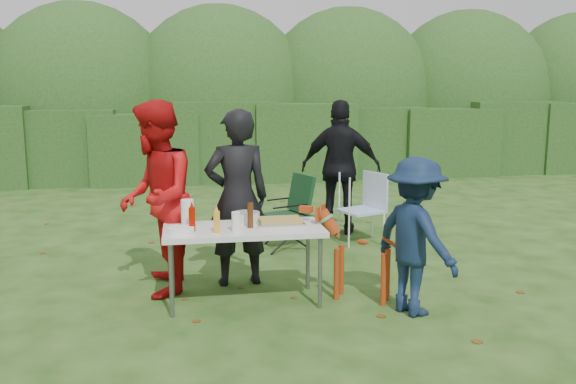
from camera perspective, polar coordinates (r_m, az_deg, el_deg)
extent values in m
plane|color=#1E4211|center=(5.88, -0.14, -10.58)|extent=(80.00, 80.00, 0.00)
cube|color=#23471C|center=(13.51, -5.90, 4.75)|extent=(22.00, 1.40, 1.70)
ellipsoid|color=#3D6628|center=(15.06, -6.39, 8.13)|extent=(20.00, 2.60, 3.20)
cube|color=silver|center=(5.77, -4.17, -3.55)|extent=(1.50, 0.70, 0.05)
cylinder|color=slate|center=(5.58, -10.86, -8.14)|extent=(0.04, 0.04, 0.69)
cylinder|color=slate|center=(5.71, 3.02, -7.54)|extent=(0.04, 0.04, 0.69)
cylinder|color=slate|center=(6.12, -10.79, -6.52)|extent=(0.04, 0.04, 0.69)
cylinder|color=slate|center=(6.24, 1.87, -6.03)|extent=(0.04, 0.04, 0.69)
imported|color=black|center=(6.30, -4.78, -0.56)|extent=(0.70, 0.49, 1.83)
imported|color=red|center=(6.14, -12.25, -0.58)|extent=(0.74, 0.94, 1.93)
imported|color=black|center=(8.49, 4.96, 2.29)|extent=(1.19, 0.80, 1.87)
imported|color=#11213E|center=(5.61, 11.84, -4.10)|extent=(0.86, 1.06, 1.44)
cube|color=#B7B7BA|center=(5.89, -0.74, -2.90)|extent=(0.45, 0.30, 0.02)
cube|color=#AD9046|center=(5.89, -0.75, -2.64)|extent=(0.40, 0.26, 0.04)
cylinder|color=gold|center=(5.56, -6.69, -2.80)|extent=(0.06, 0.06, 0.20)
cylinder|color=#960F00|center=(5.65, -8.97, -2.55)|extent=(0.06, 0.06, 0.22)
cylinder|color=#47230F|center=(5.72, -3.55, -2.18)|extent=(0.06, 0.06, 0.24)
cylinder|color=white|center=(5.83, -9.39, -1.97)|extent=(0.12, 0.12, 0.26)
cylinder|color=white|center=(5.60, -4.88, -2.78)|extent=(0.08, 0.08, 0.18)
cylinder|color=silver|center=(5.97, -3.91, -2.36)|extent=(0.26, 0.26, 0.10)
cylinder|color=white|center=(5.62, -9.99, -3.54)|extent=(0.24, 0.24, 0.05)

